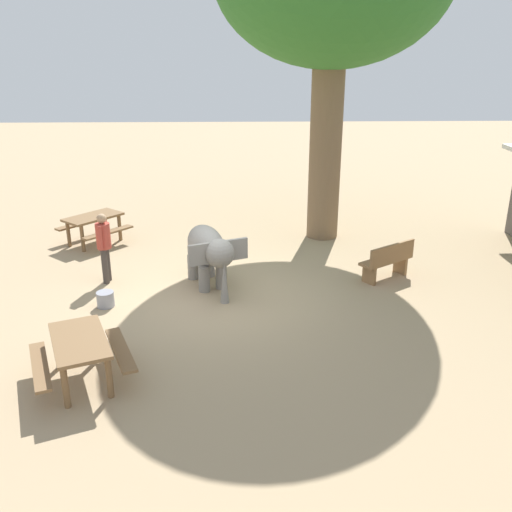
{
  "coord_description": "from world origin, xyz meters",
  "views": [
    {
      "loc": [
        10.89,
        0.57,
        5.06
      ],
      "look_at": [
        -0.4,
        0.9,
        0.8
      ],
      "focal_mm": 39.01,
      "sensor_mm": 36.0,
      "label": 1
    }
  ],
  "objects_px": {
    "elephant": "(209,250)",
    "feed_bucket": "(106,299)",
    "picnic_table_far": "(80,350)",
    "person_handler": "(104,243)",
    "wooden_bench": "(388,260)",
    "picnic_table_near": "(94,223)"
  },
  "relations": [
    {
      "from": "person_handler",
      "to": "wooden_bench",
      "type": "xyz_separation_m",
      "value": [
        0.03,
        6.45,
        -0.48
      ]
    },
    {
      "from": "wooden_bench",
      "to": "picnic_table_near",
      "type": "bearing_deg",
      "value": 125.65
    },
    {
      "from": "elephant",
      "to": "wooden_bench",
      "type": "xyz_separation_m",
      "value": [
        -0.31,
        4.08,
        -0.39
      ]
    },
    {
      "from": "elephant",
      "to": "feed_bucket",
      "type": "distance_m",
      "value": 2.43
    },
    {
      "from": "elephant",
      "to": "picnic_table_far",
      "type": "bearing_deg",
      "value": -48.61
    },
    {
      "from": "feed_bucket",
      "to": "wooden_bench",
      "type": "bearing_deg",
      "value": 101.59
    },
    {
      "from": "wooden_bench",
      "to": "picnic_table_far",
      "type": "distance_m",
      "value": 7.18
    },
    {
      "from": "elephant",
      "to": "wooden_bench",
      "type": "distance_m",
      "value": 4.11
    },
    {
      "from": "picnic_table_near",
      "to": "wooden_bench",
      "type": "bearing_deg",
      "value": 110.54
    },
    {
      "from": "elephant",
      "to": "picnic_table_far",
      "type": "relative_size",
      "value": 0.99
    },
    {
      "from": "picnic_table_far",
      "to": "person_handler",
      "type": "bearing_deg",
      "value": -15.15
    },
    {
      "from": "person_handler",
      "to": "wooden_bench",
      "type": "distance_m",
      "value": 6.46
    },
    {
      "from": "picnic_table_near",
      "to": "picnic_table_far",
      "type": "bearing_deg",
      "value": 52.89
    },
    {
      "from": "elephant",
      "to": "picnic_table_far",
      "type": "distance_m",
      "value": 4.19
    },
    {
      "from": "person_handler",
      "to": "picnic_table_near",
      "type": "xyz_separation_m",
      "value": [
        -2.71,
        -0.92,
        -0.36
      ]
    },
    {
      "from": "elephant",
      "to": "picnic_table_near",
      "type": "bearing_deg",
      "value": -155.17
    },
    {
      "from": "elephant",
      "to": "picnic_table_near",
      "type": "distance_m",
      "value": 4.49
    },
    {
      "from": "wooden_bench",
      "to": "picnic_table_near",
      "type": "height_order",
      "value": "wooden_bench"
    },
    {
      "from": "person_handler",
      "to": "picnic_table_near",
      "type": "height_order",
      "value": "person_handler"
    },
    {
      "from": "elephant",
      "to": "wooden_bench",
      "type": "bearing_deg",
      "value": 71.89
    },
    {
      "from": "elephant",
      "to": "feed_bucket",
      "type": "height_order",
      "value": "elephant"
    },
    {
      "from": "elephant",
      "to": "person_handler",
      "type": "distance_m",
      "value": 2.39
    }
  ]
}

